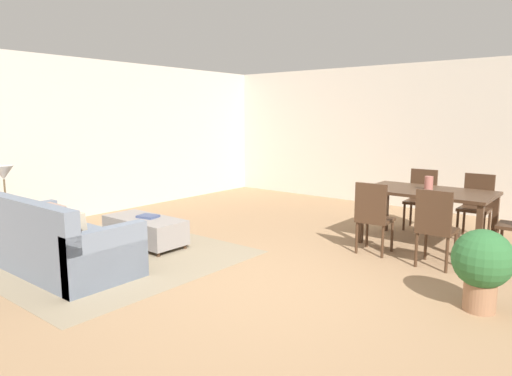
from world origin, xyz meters
TOP-DOWN VIEW (x-y plane):
  - ground_plane at (0.00, 0.00)m, footprint 10.80×10.80m
  - wall_back at (0.00, 5.00)m, footprint 9.00×0.12m
  - wall_left at (-4.50, 0.50)m, footprint 0.12×11.00m
  - area_rug at (-2.19, -0.42)m, footprint 3.00×2.80m
  - couch at (-2.20, -1.07)m, footprint 2.04×0.93m
  - ottoman_table at (-2.18, 0.18)m, footprint 1.18×0.55m
  - side_table at (-3.52, -1.02)m, footprint 0.40×0.40m
  - table_lamp at (-3.52, -1.02)m, footprint 0.26×0.26m
  - dining_table at (0.79, 2.56)m, footprint 1.62×0.97m
  - dining_chair_near_left at (0.39, 1.73)m, footprint 0.42×0.42m
  - dining_chair_near_right at (1.17, 1.68)m, footprint 0.41×0.41m
  - dining_chair_far_left at (0.40, 3.45)m, footprint 0.42×0.42m
  - dining_chair_far_right at (1.21, 3.39)m, footprint 0.40×0.40m
  - vase_centerpiece at (0.78, 2.59)m, footprint 0.11×0.11m
  - book_on_ottoman at (-2.16, 0.22)m, footprint 0.30×0.25m
  - potted_plant at (1.88, 0.75)m, footprint 0.53×0.53m

SIDE VIEW (x-z plane):
  - ground_plane at x=0.00m, z-range 0.00..0.00m
  - area_rug at x=-2.19m, z-range 0.00..0.01m
  - ottoman_table at x=-2.18m, z-range 0.03..0.41m
  - couch at x=-2.20m, z-range -0.14..0.72m
  - book_on_ottoman at x=-2.16m, z-range 0.38..0.41m
  - potted_plant at x=1.88m, z-range 0.07..0.82m
  - side_table at x=-3.52m, z-range 0.17..0.74m
  - dining_chair_near_left at x=0.39m, z-range 0.06..0.98m
  - dining_chair_near_right at x=1.17m, z-range 0.06..0.98m
  - dining_chair_far_left at x=0.40m, z-range 0.06..0.98m
  - dining_chair_far_right at x=1.21m, z-range 0.06..0.98m
  - dining_table at x=0.79m, z-range 0.29..1.05m
  - vase_centerpiece at x=0.78m, z-range 0.76..0.94m
  - table_lamp at x=-3.52m, z-range 0.72..1.25m
  - wall_back at x=0.00m, z-range 0.00..2.70m
  - wall_left at x=-4.50m, z-range 0.00..2.70m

